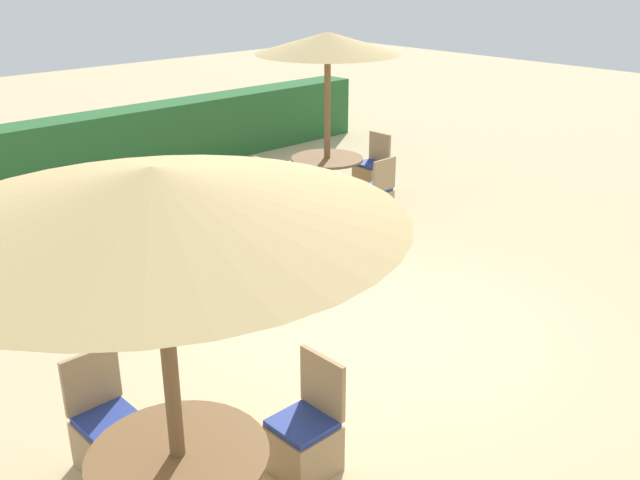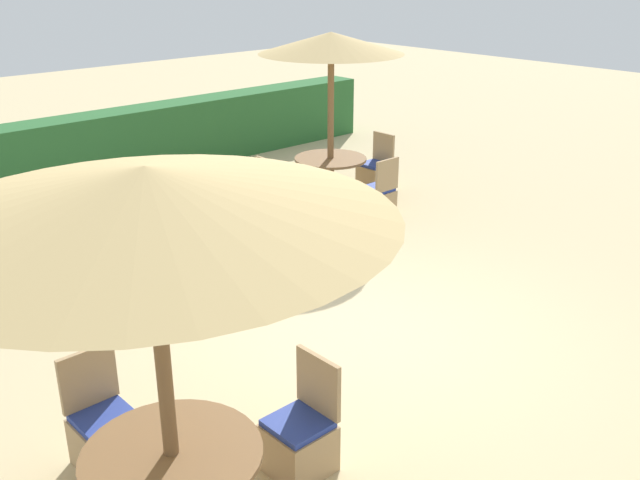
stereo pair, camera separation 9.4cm
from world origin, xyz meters
TOP-DOWN VIEW (x-y plane):
  - ground_plane at (0.00, 0.00)m, footprint 40.00×40.00m
  - hedge_row at (0.00, 6.89)m, footprint 13.00×0.70m
  - parasol_front_left at (-2.93, -1.15)m, footprint 2.89×2.89m
  - round_table_front_left at (-2.93, -1.15)m, footprint 1.19×1.19m
  - patio_chair_front_left_north at (-2.91, -0.10)m, footprint 0.46×0.46m
  - patio_chair_front_left_east at (-1.84, -1.17)m, footprint 0.46×0.46m
  - parasol_back_right at (2.85, 3.43)m, footprint 2.23×2.23m
  - round_table_back_right at (2.85, 3.43)m, footprint 1.15×1.15m
  - patio_chair_back_right_south at (2.85, 2.41)m, footprint 0.46×0.46m
  - patio_chair_back_right_west at (1.76, 3.47)m, footprint 0.46×0.46m
  - patio_chair_back_right_east at (3.86, 3.39)m, footprint 0.46×0.46m

SIDE VIEW (x-z plane):
  - ground_plane at x=0.00m, z-range 0.00..0.00m
  - patio_chair_front_left_north at x=-2.91m, z-range -0.20..0.73m
  - patio_chair_front_left_east at x=-1.84m, z-range -0.20..0.73m
  - patio_chair_back_right_south at x=2.85m, z-range -0.20..0.73m
  - patio_chair_back_right_west at x=1.76m, z-range -0.20..0.73m
  - patio_chair_back_right_east at x=3.86m, z-range -0.20..0.73m
  - round_table_back_right at x=2.85m, z-range 0.22..0.94m
  - round_table_front_left at x=-2.93m, z-range 0.23..0.95m
  - hedge_row at x=0.00m, z-range 0.00..1.20m
  - parasol_front_left at x=-2.93m, z-range 1.15..3.80m
  - parasol_back_right at x=2.85m, z-range 1.15..3.81m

